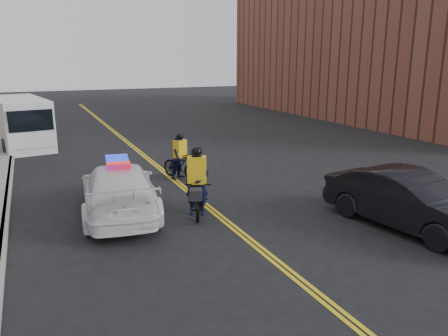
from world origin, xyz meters
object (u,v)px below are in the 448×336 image
cargo_van (22,123)px  cyclist_near (197,191)px  dark_sedan (408,200)px  cyclist_far (180,161)px  police_cruiser (119,189)px

cargo_van → cyclist_near: size_ratio=2.83×
dark_sedan → cargo_van: size_ratio=0.76×
cyclist_far → cargo_van: bearing=91.5°
police_cruiser → cyclist_near: cyclist_near is taller
dark_sedan → cargo_van: (-9.99, 17.50, 0.47)m
cyclist_far → cyclist_near: bearing=-130.9°
cargo_van → cyclist_far: (5.79, -9.80, -0.56)m
cyclist_near → cyclist_far: (0.88, 4.23, -0.02)m
dark_sedan → cyclist_far: bearing=110.0°
cyclist_far → dark_sedan: bearing=-90.6°
dark_sedan → cyclist_far: cyclist_far is taller
dark_sedan → cyclist_near: (-5.08, 3.48, -0.07)m
dark_sedan → police_cruiser: bearing=139.2°
dark_sedan → cargo_van: 20.16m
police_cruiser → cyclist_far: 4.37m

